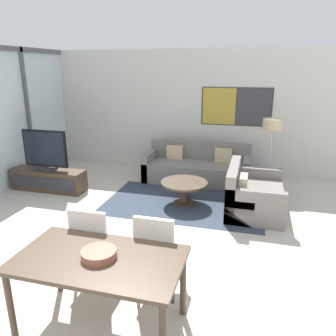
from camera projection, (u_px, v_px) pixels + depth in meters
wall_back at (193, 112)px, 7.65m from camera, size 7.73×0.09×2.80m
area_rug at (184, 203)px, 6.02m from camera, size 2.85×1.75×0.01m
tv_console at (48, 180)px, 6.62m from camera, size 1.53×0.42×0.43m
television at (45, 151)px, 6.44m from camera, size 0.95×0.20×0.80m
sofa_main at (197, 168)px, 7.19m from camera, size 2.25×0.92×0.80m
sofa_side at (250, 196)px, 5.65m from camera, size 0.92×1.36×0.80m
coffee_table at (184, 187)px, 5.92m from camera, size 0.85×0.85×0.42m
dining_table at (99, 266)px, 2.97m from camera, size 1.52×0.85×0.76m
dining_chair_left at (94, 242)px, 3.64m from camera, size 0.46×0.46×0.96m
dining_chair_centre at (157, 250)px, 3.48m from camera, size 0.46×0.46×0.96m
fruit_bowl at (99, 253)px, 2.94m from camera, size 0.32×0.32×0.07m
floor_lamp at (272, 129)px, 6.49m from camera, size 0.38×0.38×1.43m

